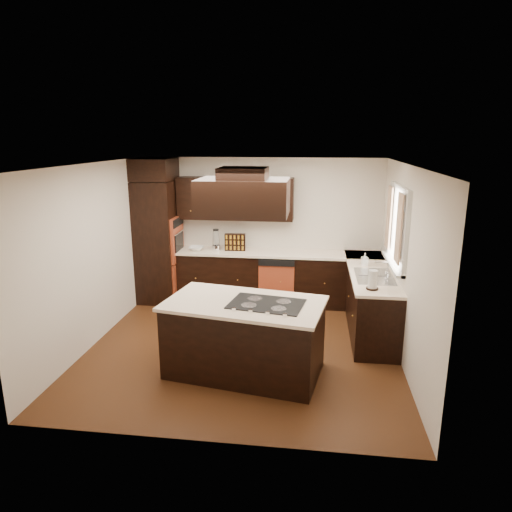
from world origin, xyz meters
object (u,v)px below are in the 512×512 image
oven_column (158,242)px  island (245,339)px  spice_rack (235,242)px  range_hood (243,197)px

oven_column → island: (1.90, -2.41, -0.62)m
oven_column → island: 3.13m
oven_column → spice_rack: oven_column is taller
range_hood → spice_rack: bearing=102.5°
oven_column → range_hood: 3.13m
oven_column → spice_rack: (1.35, 0.10, 0.01)m
oven_column → range_hood: bearing=-50.3°
island → spice_rack: size_ratio=5.09×
oven_column → island: oven_column is taller
range_hood → island: bearing=-79.9°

